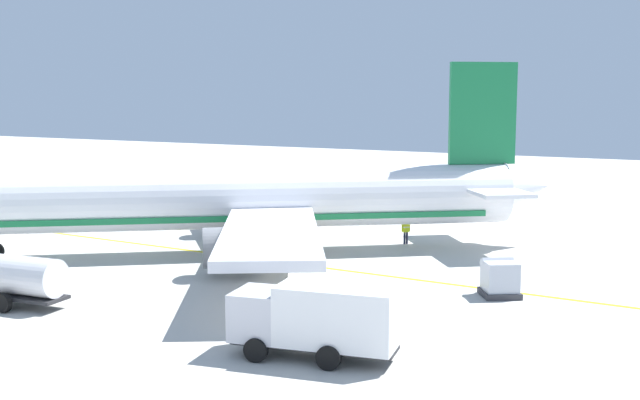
{
  "coord_description": "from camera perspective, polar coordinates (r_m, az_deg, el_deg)",
  "views": [
    {
      "loc": [
        -9.66,
        -12.23,
        9.59
      ],
      "look_at": [
        30.84,
        12.05,
        3.41
      ],
      "focal_mm": 43.57,
      "sensor_mm": 36.0,
      "label": 1
    }
  ],
  "objects": [
    {
      "name": "airliner_foreground",
      "position": [
        48.21,
        -6.34,
        0.02
      ],
      "size": [
        30.03,
        34.2,
        11.9
      ],
      "color": "white",
      "rests_on": "ground"
    },
    {
      "name": "service_truck_baggage",
      "position": [
        29.01,
        -0.27,
        -8.61
      ],
      "size": [
        3.52,
        6.52,
        2.81
      ],
      "color": "silver",
      "rests_on": "ground"
    },
    {
      "name": "service_truck_pushback",
      "position": [
        39.35,
        -22.37,
        -5.13
      ],
      "size": [
        3.02,
        6.56,
        2.4
      ],
      "color": "#338C3F",
      "rests_on": "ground"
    },
    {
      "name": "cargo_container_near",
      "position": [
        38.99,
        13.07,
        -5.66
      ],
      "size": [
        2.44,
        2.44,
        1.86
      ],
      "color": "#333338",
      "rests_on": "ground"
    },
    {
      "name": "crew_marshaller",
      "position": [
        51.76,
        6.33,
        -2.18
      ],
      "size": [
        0.52,
        0.46,
        1.64
      ],
      "color": "#191E33",
      "rests_on": "ground"
    },
    {
      "name": "crew_loader_left",
      "position": [
        44.26,
        -0.98,
        -3.81
      ],
      "size": [
        0.58,
        0.4,
        1.61
      ],
      "color": "#191E33",
      "rests_on": "ground"
    },
    {
      "name": "apron_guide_line",
      "position": [
        45.62,
        -2.22,
        -4.68
      ],
      "size": [
        0.3,
        60.0,
        0.01
      ],
      "primitive_type": "cube",
      "color": "yellow",
      "rests_on": "ground"
    }
  ]
}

